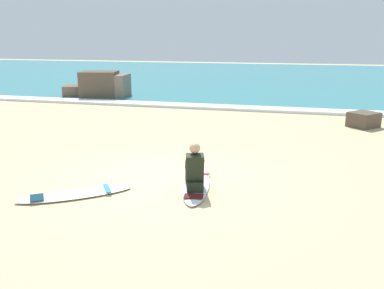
{
  "coord_description": "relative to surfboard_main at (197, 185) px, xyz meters",
  "views": [
    {
      "loc": [
        2.6,
        -7.64,
        2.98
      ],
      "look_at": [
        0.4,
        1.06,
        0.55
      ],
      "focal_mm": 37.56,
      "sensor_mm": 36.0,
      "label": 1
    }
  ],
  "objects": [
    {
      "name": "surfboard_spare_near",
      "position": [
        -2.15,
        -1.06,
        0.0
      ],
      "size": [
        2.07,
        1.68,
        0.08
      ],
      "color": "white",
      "rests_on": "ground"
    },
    {
      "name": "breaking_foam",
      "position": [
        -0.8,
        9.19,
        0.02
      ],
      "size": [
        80.0,
        0.9,
        0.11
      ],
      "primitive_type": "cube",
      "color": "white",
      "rests_on": "ground"
    },
    {
      "name": "rock_outcrop_distant",
      "position": [
        -7.44,
        10.71,
        0.54
      ],
      "size": [
        3.44,
        1.82,
        1.32
      ],
      "color": "brown",
      "rests_on": "ground"
    },
    {
      "name": "shoreline_rock",
      "position": [
        4.17,
        6.84,
        0.21
      ],
      "size": [
        1.17,
        1.17,
        0.5
      ],
      "primitive_type": "cube",
      "rotation": [
        0.0,
        0.0,
        2.39
      ],
      "color": "brown",
      "rests_on": "ground"
    },
    {
      "name": "sea",
      "position": [
        -0.8,
        22.89,
        0.01
      ],
      "size": [
        80.0,
        28.0,
        0.1
      ],
      "primitive_type": "cube",
      "color": "teal",
      "rests_on": "ground"
    },
    {
      "name": "ground_plane",
      "position": [
        -0.8,
        0.14,
        -0.04
      ],
      "size": [
        80.0,
        80.0,
        0.0
      ],
      "primitive_type": "plane",
      "color": "#CCB584"
    },
    {
      "name": "surfboard_main",
      "position": [
        0.0,
        0.0,
        0.0
      ],
      "size": [
        0.85,
        2.23,
        0.08
      ],
      "color": "silver",
      "rests_on": "ground"
    },
    {
      "name": "surfer_seated",
      "position": [
        0.03,
        -0.29,
        0.4
      ],
      "size": [
        0.52,
        0.77,
        0.95
      ],
      "color": "black",
      "rests_on": "surfboard_main"
    }
  ]
}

